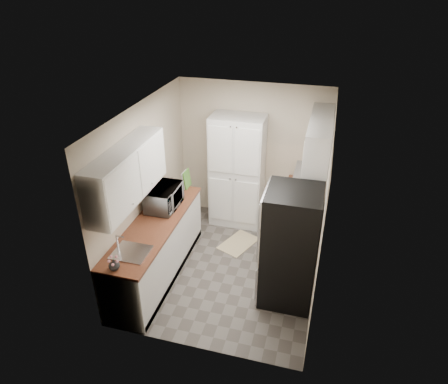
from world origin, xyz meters
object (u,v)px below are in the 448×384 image
object	(u,v)px
pantry_cabinet	(237,172)
toaster_oven	(305,181)
electric_range	(297,237)
refrigerator	(290,247)
microwave	(164,197)
wine_bottle	(173,188)

from	to	relation	value
pantry_cabinet	toaster_oven	size ratio (longest dim) A/B	4.85
electric_range	refrigerator	world-z (taller)	refrigerator
refrigerator	microwave	size ratio (longest dim) A/B	2.77
electric_range	toaster_oven	distance (m)	0.99
refrigerator	microwave	distance (m)	2.01
wine_bottle	toaster_oven	world-z (taller)	wine_bottle
microwave	wine_bottle	distance (m)	0.33
electric_range	pantry_cabinet	bearing A→B (deg)	141.78
pantry_cabinet	refrigerator	xyz separation A→B (m)	(1.14, -1.73, -0.15)
pantry_cabinet	electric_range	distance (m)	1.58
electric_range	wine_bottle	size ratio (longest dim) A/B	3.76
wine_bottle	electric_range	bearing A→B (deg)	1.70
electric_range	refrigerator	xyz separation A→B (m)	(-0.03, -0.80, 0.37)
refrigerator	toaster_oven	bearing A→B (deg)	88.63
pantry_cabinet	electric_range	bearing A→B (deg)	-38.22
wine_bottle	pantry_cabinet	bearing A→B (deg)	50.72
pantry_cabinet	microwave	world-z (taller)	pantry_cabinet
microwave	wine_bottle	bearing A→B (deg)	-1.62
pantry_cabinet	electric_range	world-z (taller)	pantry_cabinet
toaster_oven	wine_bottle	bearing A→B (deg)	-167.03
pantry_cabinet	electric_range	xyz separation A→B (m)	(1.17, -0.93, -0.52)
pantry_cabinet	electric_range	size ratio (longest dim) A/B	1.77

